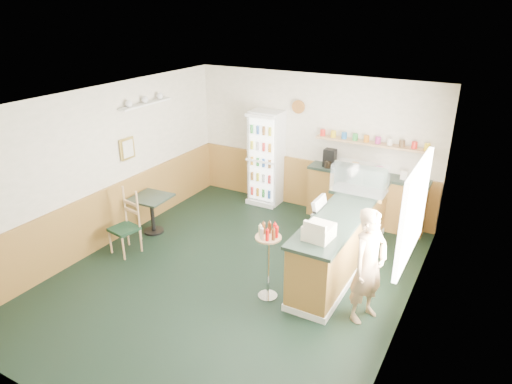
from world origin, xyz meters
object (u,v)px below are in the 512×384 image
Objects in this scene: drinks_fridge at (266,158)px; cafe_table at (152,207)px; cash_register at (319,232)px; condiment_stand at (268,250)px; cafe_chair at (127,220)px; display_case at (360,180)px; shopkeeper at (369,266)px.

drinks_fridge is 2.76× the size of cafe_table.
cafe_table is at bearing 175.66° from cash_register.
cash_register is at bearing 19.37° from condiment_stand.
condiment_stand is at bearing 8.49° from cafe_chair.
drinks_fridge reaches higher than display_case.
shopkeeper is 1.44× the size of cafe_chair.
condiment_stand is 2.68m from cafe_chair.
drinks_fridge is 1.76× the size of cafe_chair.
cash_register is 3.49m from cafe_table.
cash_register reaches higher than condiment_stand.
shopkeeper reaches higher than display_case.
cash_register reaches higher than cafe_table.
condiment_stand is at bearing -61.44° from drinks_fridge.
condiment_stand is at bearing 123.06° from shopkeeper.
drinks_fridge is 3.37m from condiment_stand.
cafe_chair is at bearing -172.48° from cash_register.
cafe_chair is (-2.67, 0.04, -0.18)m from condiment_stand.
cash_register reaches higher than cafe_chair.
drinks_fridge reaches higher than condiment_stand.
cafe_table is at bearing -160.07° from display_case.
cafe_table is (-4.10, 0.52, -0.30)m from shopkeeper.
cash_register is 0.77m from shopkeeper.
cash_register is 0.32× the size of condiment_stand.
drinks_fridge is at bearing 156.52° from display_case.
drinks_fridge reaches higher than cafe_chair.
shopkeeper is (0.70, -1.75, -0.47)m from display_case.
shopkeeper is (2.94, -2.73, -0.18)m from drinks_fridge.
cafe_table is 0.64× the size of cafe_chair.
condiment_stand reaches higher than cafe_table.
condiment_stand is at bearing -15.05° from cafe_table.
condiment_stand is (-0.64, -1.98, -0.50)m from display_case.
cafe_chair is (-1.07, -2.91, -0.39)m from drinks_fridge.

